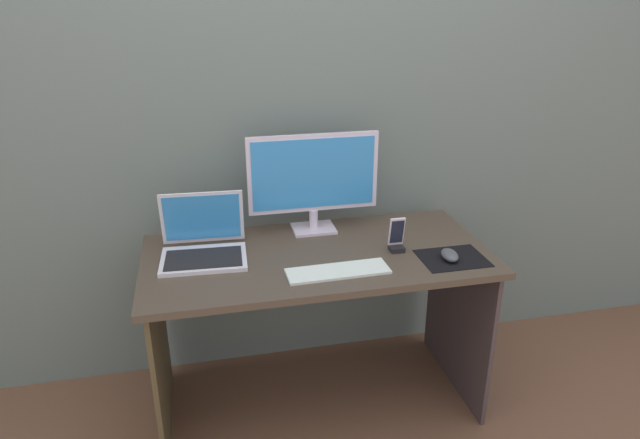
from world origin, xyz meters
TOP-DOWN VIEW (x-y plane):
  - ground_plane at (0.00, 0.00)m, footprint 8.00×8.00m
  - wall_back at (0.00, 0.40)m, footprint 6.00×0.04m
  - desk at (0.00, 0.00)m, footprint 1.35×0.65m
  - monitor at (0.03, 0.22)m, footprint 0.55×0.14m
  - laptop at (-0.43, 0.07)m, footprint 0.34×0.29m
  - keyboard_external at (0.04, -0.18)m, footprint 0.38×0.13m
  - mousepad at (0.50, -0.16)m, footprint 0.25×0.20m
  - mouse at (0.48, -0.17)m, footprint 0.07×0.10m
  - phone_in_dock at (0.31, -0.04)m, footprint 0.06×0.05m

SIDE VIEW (x-z plane):
  - ground_plane at x=0.00m, z-range 0.00..0.00m
  - desk at x=0.00m, z-range 0.21..0.93m
  - mousepad at x=0.50m, z-range 0.72..0.72m
  - keyboard_external at x=0.04m, z-range 0.72..0.73m
  - mouse at x=0.48m, z-range 0.72..0.76m
  - phone_in_dock at x=0.31m, z-range 0.70..0.84m
  - laptop at x=-0.43m, z-range 0.65..0.88m
  - monitor at x=0.03m, z-range 0.74..1.16m
  - wall_back at x=0.00m, z-range 0.00..2.50m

